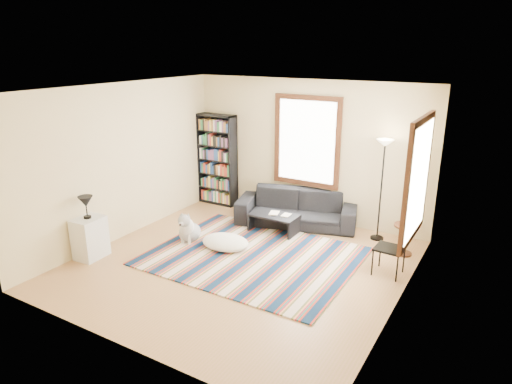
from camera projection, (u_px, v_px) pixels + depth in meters
The scene contains 21 objects.
floor at pixel (240, 267), 7.46m from camera, with size 5.00×5.00×0.10m, color #AA754E.
ceiling at pixel (238, 86), 6.56m from camera, with size 5.00×5.00×0.10m, color white.
wall_back at pixel (308, 151), 9.10m from camera, with size 5.00×0.10×2.80m, color #D0C28C.
wall_front at pixel (113, 240), 4.92m from camera, with size 5.00×0.10×2.80m, color #D0C28C.
wall_left at pixel (121, 162), 8.24m from camera, with size 0.10×5.00×2.80m, color #D0C28C.
wall_right at pixel (409, 211), 5.78m from camera, with size 0.10×5.00×2.80m, color #D0C28C.
window_back at pixel (307, 141), 8.97m from camera, with size 1.20×0.06×1.60m, color white.
window_right at pixel (418, 180), 6.41m from camera, with size 0.06×1.20×1.60m, color white.
rug at pixel (253, 256), 7.70m from camera, with size 3.34×2.67×0.02m, color #0D2442.
sofa at pixel (297, 208), 9.01m from camera, with size 0.91×2.33×0.68m, color black.
bookshelf at pixel (217, 160), 10.04m from camera, with size 0.90×0.30×2.00m, color black.
coffee_table at pixel (274, 223), 8.67m from camera, with size 0.90×0.50×0.36m, color black.
book_a at pixel (270, 213), 8.66m from camera, with size 0.23×0.17×0.02m, color beige.
book_b at pixel (283, 214), 8.58m from camera, with size 0.21×0.15×0.02m, color beige.
floor_cushion at pixel (225, 242), 8.01m from camera, with size 0.87×0.66×0.22m, color silver.
floor_lamp at pixel (381, 191), 8.13m from camera, with size 0.30×0.30×1.86m, color black, non-canonical shape.
side_table at pixel (405, 240), 7.71m from camera, with size 0.40×0.40×0.54m, color #442411.
folding_chair at pixel (389, 248), 7.00m from camera, with size 0.42×0.40×0.86m, color black.
white_cabinet at pixel (90, 238), 7.59m from camera, with size 0.38×0.50×0.70m, color silver.
table_lamp at pixel (86, 207), 7.42m from camera, with size 0.24×0.24×0.38m, color black, non-canonical shape.
dog at pixel (190, 226), 8.23m from camera, with size 0.41×0.57×0.57m, color silver, non-canonical shape.
Camera 1 is at (3.64, -5.65, 3.41)m, focal length 32.00 mm.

